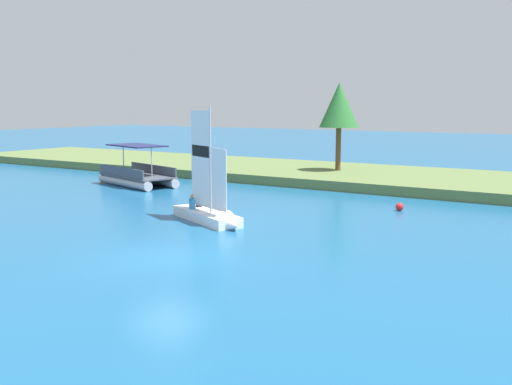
% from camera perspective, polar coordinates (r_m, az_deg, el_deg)
% --- Properties ---
extents(ground_plane, '(200.00, 200.00, 0.00)m').
position_cam_1_polar(ground_plane, '(21.31, -8.48, -6.17)').
color(ground_plane, '#195684').
extents(shore_bank, '(80.00, 11.68, 0.63)m').
position_cam_1_polar(shore_bank, '(41.83, 13.32, 1.29)').
color(shore_bank, '#5B703D').
rests_on(shore_bank, ground).
extents(shoreline_tree_left, '(2.79, 2.79, 6.26)m').
position_cam_1_polar(shoreline_tree_left, '(43.13, 7.94, 8.22)').
color(shoreline_tree_left, brown).
rests_on(shoreline_tree_left, shore_bank).
extents(wooden_dock, '(1.46, 5.40, 0.39)m').
position_cam_1_polar(wooden_dock, '(43.64, -11.35, 1.48)').
color(wooden_dock, brown).
rests_on(wooden_dock, ground).
extents(sailboat, '(5.18, 3.26, 5.57)m').
position_cam_1_polar(sailboat, '(26.93, -4.07, -2.02)').
color(sailboat, white).
rests_on(sailboat, ground).
extents(pontoon_boat, '(6.58, 4.21, 2.69)m').
position_cam_1_polar(pontoon_boat, '(40.42, -11.26, 1.65)').
color(pontoon_boat, '#B2B2B7').
rests_on(pontoon_boat, ground).
extents(channel_buoy, '(0.40, 0.40, 0.40)m').
position_cam_1_polar(channel_buoy, '(31.04, 13.55, -1.34)').
color(channel_buoy, red).
rests_on(channel_buoy, ground).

